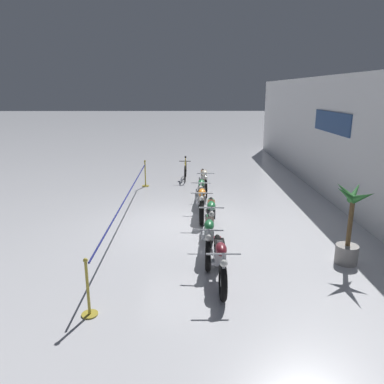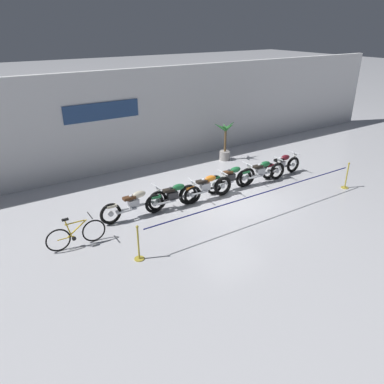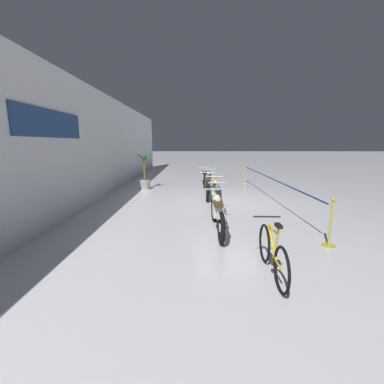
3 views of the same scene
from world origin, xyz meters
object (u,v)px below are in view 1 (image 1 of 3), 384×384
potted_palm_left_of_row (350,230)px  stanchion_far_left (134,188)px  bicycle (185,171)px  motorcycle_green_3 (211,215)px  stanchion_mid_left (88,296)px  motorcycle_orange_2 (202,202)px  motorcycle_green_4 (209,235)px  motorcycle_cream_0 (204,180)px  motorcycle_maroon_5 (220,260)px  motorcycle_green_1 (201,190)px

potted_palm_left_of_row → stanchion_far_left: (-3.85, -5.18, -0.07)m
bicycle → motorcycle_green_3: bearing=6.6°
stanchion_mid_left → motorcycle_orange_2: bearing=157.8°
bicycle → stanchion_mid_left: bearing=-8.9°
motorcycle_green_3 → bicycle: bearing=-173.4°
motorcycle_green_4 → motorcycle_orange_2: bearing=-178.7°
potted_palm_left_of_row → bicycle: bearing=-156.1°
motorcycle_green_4 → potted_palm_left_of_row: bearing=80.7°
motorcycle_cream_0 → motorcycle_maroon_5: 6.72m
motorcycle_green_1 → bicycle: 3.63m
motorcycle_maroon_5 → stanchion_far_left: (-4.62, -2.31, 0.27)m
motorcycle_maroon_5 → stanchion_mid_left: 2.58m
motorcycle_maroon_5 → stanchion_mid_left: (1.15, -2.31, -0.10)m
motorcycle_cream_0 → motorcycle_orange_2: (2.72, -0.18, -0.01)m
motorcycle_green_1 → motorcycle_maroon_5: (5.31, 0.17, -0.00)m
bicycle → potted_palm_left_of_row: bearing=23.9°
stanchion_far_left → motorcycle_maroon_5: bearing=26.6°
potted_palm_left_of_row → motorcycle_cream_0: bearing=-154.0°
motorcycle_cream_0 → stanchion_far_left: (2.10, -2.28, 0.25)m
motorcycle_green_3 → motorcycle_green_4: size_ratio=0.96×
motorcycle_green_3 → stanchion_far_left: size_ratio=0.26×
bicycle → stanchion_far_left: stanchion_far_left is taller
motorcycle_cream_0 → motorcycle_green_3: (4.04, 0.01, 0.01)m
motorcycle_cream_0 → motorcycle_green_3: motorcycle_green_3 is taller
motorcycle_orange_2 → motorcycle_maroon_5: (4.00, 0.21, -0.01)m
motorcycle_green_4 → potted_palm_left_of_row: potted_palm_left_of_row is taller
motorcycle_green_4 → stanchion_mid_left: 3.25m
motorcycle_green_3 → motorcycle_green_4: 1.42m
motorcycle_green_1 → motorcycle_orange_2: (1.32, -0.04, 0.01)m
motorcycle_cream_0 → stanchion_mid_left: 8.20m
stanchion_far_left → motorcycle_cream_0: bearing=132.5°
motorcycle_cream_0 → motorcycle_maroon_5: size_ratio=1.15×
stanchion_far_left → stanchion_mid_left: bearing=-0.0°
motorcycle_green_1 → bicycle: (-3.58, -0.56, -0.08)m
motorcycle_orange_2 → stanchion_mid_left: (5.15, -2.10, -0.11)m
motorcycle_cream_0 → stanchion_far_left: stanchion_far_left is taller
motorcycle_orange_2 → stanchion_mid_left: stanchion_mid_left is taller
motorcycle_green_1 → motorcycle_green_3: motorcycle_green_3 is taller
motorcycle_maroon_5 → stanchion_far_left: size_ratio=0.24×
motorcycle_green_4 → stanchion_far_left: (-3.35, -2.17, 0.25)m
motorcycle_orange_2 → motorcycle_green_3: (1.32, 0.20, 0.02)m
motorcycle_orange_2 → motorcycle_maroon_5: 4.00m
bicycle → motorcycle_green_4: bearing=4.4°
motorcycle_green_1 → motorcycle_green_3: (2.63, 0.16, 0.02)m
motorcycle_cream_0 → motorcycle_green_3: bearing=0.2°
motorcycle_green_1 → bicycle: bicycle is taller
motorcycle_green_1 → stanchion_mid_left: (6.47, -2.14, -0.10)m
motorcycle_green_1 → stanchion_mid_left: stanchion_mid_left is taller
potted_palm_left_of_row → motorcycle_green_1: bearing=-146.2°
bicycle → motorcycle_green_1: bearing=8.9°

